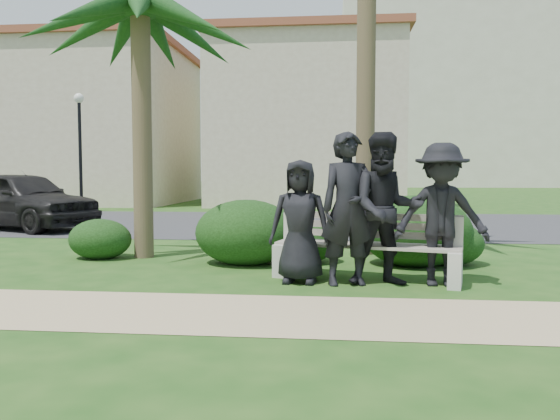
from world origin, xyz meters
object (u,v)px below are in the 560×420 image
Objects in this scene: man_d at (441,215)px; palm_left at (140,5)px; street_lamp at (80,131)px; man_c at (386,209)px; man_a at (300,221)px; man_b at (348,209)px; park_bench at (365,251)px; car_a at (21,200)px.

palm_left is at bearing 158.35° from man_d.
palm_left is at bearing -59.61° from street_lamp.
man_c is (9.88, -12.26, -1.98)m from street_lamp.
man_a is 0.82× the size of man_b.
park_bench is at bearing 42.34° from man_b.
park_bench is 1.09m from man_d.
street_lamp is 15.87m from man_c.
man_a is at bearing -179.53° from man_d.
man_d is 5.84m from palm_left.
street_lamp is at bearing 143.49° from park_bench.
man_d is at bearing -10.74° from man_b.
man_a is at bearing -106.88° from car_a.
man_c is at bearing 2.64° from man_a.
man_b is 1.00× the size of man_c.
street_lamp reaches higher than car_a.
palm_left is at bearing 145.93° from man_c.
park_bench is 0.98m from man_a.
man_b is at bearing -175.48° from man_d.
man_a is 0.37× the size of car_a.
man_a is 0.89× the size of man_d.
man_a is (8.80, -12.19, -2.15)m from street_lamp.
park_bench is 1.61× the size of man_a.
palm_left reaches higher than man_a.
park_bench is at bearing 163.69° from man_d.
man_b is (0.61, -0.08, 0.17)m from man_a.
palm_left reaches higher than man_d.
street_lamp is at bearing 131.64° from man_d.
man_a is 0.31× the size of palm_left.
man_c is 1.08× the size of man_d.
man_c is at bearing -40.87° from park_bench.
man_d is at bearing -2.87° from man_c.
palm_left is (-3.58, 1.57, 3.75)m from park_bench.
man_b is at bearing 175.09° from man_c.
street_lamp reaches higher than man_c.
street_lamp is at bearing 34.97° from car_a.
man_b is 10.07m from car_a.
park_bench is at bearing -102.62° from car_a.
man_c is 5.31m from palm_left.
man_c reaches higher than park_bench.
man_c is at bearing -26.61° from palm_left.
palm_left reaches higher than car_a.
man_d is 10.96m from car_a.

